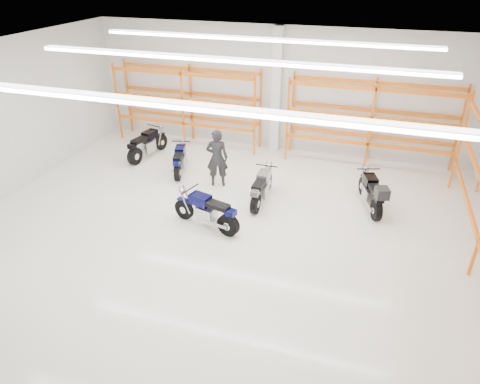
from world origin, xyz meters
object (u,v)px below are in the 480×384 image
(motorcycle_back_a, at_px, (146,145))
(standing_man, at_px, (217,158))
(structural_column, at_px, (277,92))
(motorcycle_back_b, at_px, (180,161))
(motorcycle_back_d, at_px, (372,194))
(motorcycle_main, at_px, (208,212))
(motorcycle_back_c, at_px, (261,189))

(motorcycle_back_a, height_order, standing_man, standing_man)
(standing_man, height_order, structural_column, structural_column)
(structural_column, bearing_deg, motorcycle_back_a, -152.94)
(motorcycle_back_b, height_order, motorcycle_back_d, motorcycle_back_d)
(motorcycle_main, bearing_deg, structural_column, 86.09)
(motorcycle_main, height_order, motorcycle_back_a, motorcycle_back_a)
(motorcycle_back_b, distance_m, motorcycle_back_c, 3.38)
(motorcycle_back_b, height_order, motorcycle_back_c, motorcycle_back_c)
(motorcycle_back_b, distance_m, standing_man, 1.68)
(motorcycle_back_a, xyz_separation_m, standing_man, (3.22, -1.21, 0.45))
(motorcycle_back_c, xyz_separation_m, structural_column, (-0.59, 4.08, 1.79))
(motorcycle_back_a, height_order, structural_column, structural_column)
(motorcycle_back_c, distance_m, structural_column, 4.49)
(motorcycle_main, relative_size, standing_man, 1.10)
(motorcycle_back_b, distance_m, structural_column, 4.31)
(motorcycle_back_c, relative_size, standing_man, 1.06)
(motorcycle_main, height_order, structural_column, structural_column)
(motorcycle_back_b, bearing_deg, motorcycle_back_a, 155.87)
(motorcycle_main, relative_size, motorcycle_back_d, 0.99)
(motorcycle_back_b, height_order, structural_column, structural_column)
(motorcycle_back_a, distance_m, standing_man, 3.47)
(motorcycle_back_d, distance_m, structural_column, 5.39)
(structural_column, bearing_deg, motorcycle_back_c, -81.75)
(motorcycle_main, xyz_separation_m, motorcycle_back_b, (-2.19, 2.90, -0.05))
(motorcycle_back_a, xyz_separation_m, motorcycle_back_c, (4.86, -1.89, -0.03))
(motorcycle_back_c, height_order, motorcycle_back_d, motorcycle_back_d)
(motorcycle_back_c, relative_size, motorcycle_back_d, 0.96)
(motorcycle_back_a, height_order, motorcycle_back_d, motorcycle_back_d)
(motorcycle_back_a, distance_m, motorcycle_back_b, 1.84)
(standing_man, bearing_deg, motorcycle_back_c, 141.42)
(motorcycle_back_a, distance_m, motorcycle_back_c, 5.22)
(motorcycle_back_c, xyz_separation_m, standing_man, (-1.64, 0.68, 0.48))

